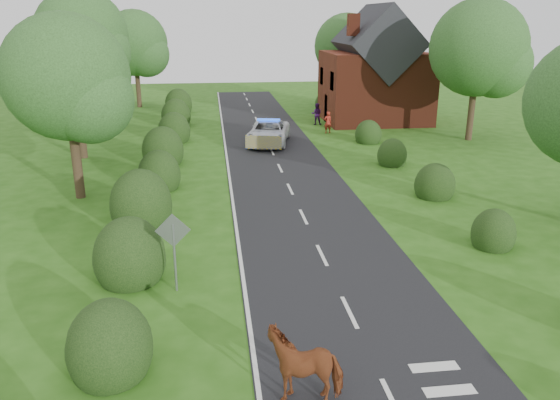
{
  "coord_description": "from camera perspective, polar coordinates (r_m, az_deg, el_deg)",
  "views": [
    {
      "loc": [
        -3.71,
        -13.49,
        8.03
      ],
      "look_at": [
        -1.19,
        6.55,
        1.3
      ],
      "focal_mm": 35.0,
      "sensor_mm": 36.0,
      "label": 1
    }
  ],
  "objects": [
    {
      "name": "ground",
      "position": [
        16.13,
        7.25,
        -11.59
      ],
      "size": [
        120.0,
        120.0,
        0.0
      ],
      "primitive_type": "plane",
      "color": "#295A13"
    },
    {
      "name": "road",
      "position": [
        29.83,
        0.24,
        2.83
      ],
      "size": [
        6.0,
        70.0,
        0.02
      ],
      "primitive_type": "cube",
      "color": "black",
      "rests_on": "ground"
    },
    {
      "name": "road_markings",
      "position": [
        27.68,
        -2.5,
        1.6
      ],
      "size": [
        4.96,
        70.0,
        0.01
      ],
      "color": "white",
      "rests_on": "road"
    },
    {
      "name": "hedgerow_left",
      "position": [
        26.36,
        -13.0,
        1.91
      ],
      "size": [
        2.75,
        50.41,
        3.0
      ],
      "color": "black",
      "rests_on": "ground"
    },
    {
      "name": "hedgerow_right",
      "position": [
        27.79,
        14.9,
        2.18
      ],
      "size": [
        2.1,
        45.78,
        2.1
      ],
      "color": "black",
      "rests_on": "ground"
    },
    {
      "name": "tree_left_a",
      "position": [
        26.2,
        -20.89,
        11.36
      ],
      "size": [
        5.74,
        5.6,
        8.38
      ],
      "color": "#332316",
      "rests_on": "ground"
    },
    {
      "name": "tree_left_b",
      "position": [
        34.32,
        -20.32,
        12.33
      ],
      "size": [
        5.74,
        5.6,
        8.07
      ],
      "color": "#332316",
      "rests_on": "ground"
    },
    {
      "name": "tree_left_c",
      "position": [
        44.26,
        -19.62,
        15.47
      ],
      "size": [
        6.97,
        6.8,
        10.22
      ],
      "color": "#332316",
      "rests_on": "ground"
    },
    {
      "name": "tree_left_d",
      "position": [
        53.79,
        -14.66,
        15.31
      ],
      "size": [
        6.15,
        6.0,
        8.89
      ],
      "color": "#332316",
      "rests_on": "ground"
    },
    {
      "name": "tree_right_b",
      "position": [
        39.7,
        20.46,
        14.3
      ],
      "size": [
        6.56,
        6.4,
        9.4
      ],
      "color": "#332316",
      "rests_on": "ground"
    },
    {
      "name": "tree_right_c",
      "position": [
        53.02,
        7.27,
        15.38
      ],
      "size": [
        6.15,
        6.0,
        8.58
      ],
      "color": "#332316",
      "rests_on": "ground"
    },
    {
      "name": "road_sign",
      "position": [
        16.8,
        -11.07,
        -4.24
      ],
      "size": [
        1.06,
        0.08,
        2.53
      ],
      "color": "gray",
      "rests_on": "ground"
    },
    {
      "name": "house",
      "position": [
        45.64,
        9.93,
        12.83
      ],
      "size": [
        8.0,
        7.4,
        9.17
      ],
      "color": "maroon",
      "rests_on": "ground"
    },
    {
      "name": "cow",
      "position": [
        12.65,
        2.61,
        -17.0
      ],
      "size": [
        2.08,
        1.26,
        1.4
      ],
      "primitive_type": "imported",
      "rotation": [
        0.0,
        0.0,
        -1.68
      ],
      "color": "maroon",
      "rests_on": "ground"
    },
    {
      "name": "police_van",
      "position": [
        36.92,
        -1.2,
        7.08
      ],
      "size": [
        3.67,
        5.94,
        1.67
      ],
      "rotation": [
        0.0,
        0.0,
        -0.22
      ],
      "color": "white",
      "rests_on": "ground"
    },
    {
      "name": "pedestrian_red",
      "position": [
        40.53,
        5.02,
        8.09
      ],
      "size": [
        0.63,
        0.47,
        1.6
      ],
      "primitive_type": "imported",
      "rotation": [
        0.0,
        0.0,
        3.29
      ],
      "color": "maroon",
      "rests_on": "ground"
    },
    {
      "name": "pedestrian_purple",
      "position": [
        43.82,
        3.85,
        8.96
      ],
      "size": [
        0.95,
        0.81,
        1.7
      ],
      "primitive_type": "imported",
      "rotation": [
        0.0,
        0.0,
        2.92
      ],
      "color": "#44155D",
      "rests_on": "ground"
    }
  ]
}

